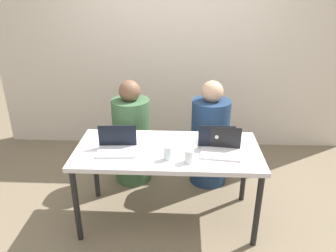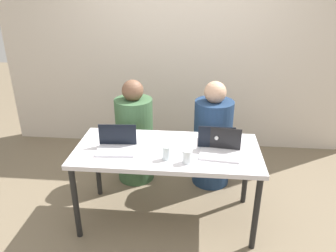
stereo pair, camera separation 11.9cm
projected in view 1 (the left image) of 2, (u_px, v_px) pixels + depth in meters
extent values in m
plane|color=#73644E|center=(168.00, 217.00, 3.10)|extent=(12.00, 12.00, 0.00)
cube|color=beige|center=(174.00, 55.00, 4.09)|extent=(4.50, 0.10, 2.39)
cube|color=silver|center=(168.00, 151.00, 2.81)|extent=(1.58, 0.73, 0.04)
cylinder|color=black|center=(76.00, 206.00, 2.70)|extent=(0.05, 0.05, 0.69)
cylinder|color=black|center=(257.00, 211.00, 2.64)|extent=(0.05, 0.05, 0.69)
cylinder|color=black|center=(95.00, 167.00, 3.27)|extent=(0.05, 0.05, 0.69)
cylinder|color=black|center=(244.00, 170.00, 3.21)|extent=(0.05, 0.05, 0.69)
cylinder|color=#395C39|center=(132.00, 141.00, 3.53)|extent=(0.41, 0.41, 0.93)
sphere|color=brown|center=(130.00, 91.00, 3.31)|extent=(0.22, 0.22, 0.22)
cylinder|color=navy|center=(209.00, 142.00, 3.50)|extent=(0.46, 0.46, 0.94)
sphere|color=tan|center=(212.00, 92.00, 3.27)|extent=(0.22, 0.22, 0.22)
cube|color=silver|center=(215.00, 142.00, 2.90)|extent=(0.31, 0.21, 0.02)
cube|color=black|center=(217.00, 136.00, 2.76)|extent=(0.31, 0.01, 0.19)
sphere|color=white|center=(217.00, 137.00, 2.75)|extent=(0.03, 0.03, 0.03)
cube|color=silver|center=(220.00, 154.00, 2.70)|extent=(0.35, 0.24, 0.02)
cube|color=black|center=(221.00, 137.00, 2.75)|extent=(0.32, 0.05, 0.19)
sphere|color=white|center=(222.00, 136.00, 2.76)|extent=(0.03, 0.03, 0.03)
cube|color=silver|center=(117.00, 152.00, 2.73)|extent=(0.34, 0.22, 0.02)
cube|color=black|center=(117.00, 136.00, 2.78)|extent=(0.32, 0.03, 0.18)
sphere|color=white|center=(118.00, 135.00, 2.80)|extent=(0.03, 0.03, 0.03)
cylinder|color=white|center=(189.00, 156.00, 2.57)|extent=(0.08, 0.08, 0.11)
cylinder|color=silver|center=(189.00, 159.00, 2.58)|extent=(0.07, 0.07, 0.06)
cylinder|color=silver|center=(168.00, 153.00, 2.61)|extent=(0.06, 0.06, 0.11)
cylinder|color=silver|center=(168.00, 156.00, 2.62)|extent=(0.06, 0.06, 0.06)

